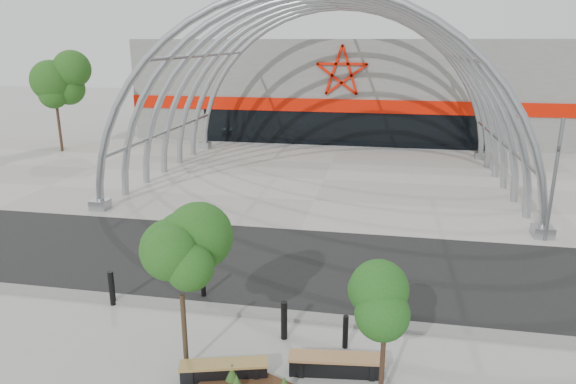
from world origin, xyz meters
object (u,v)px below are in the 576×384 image
object	(u,v)px
street_tree_0	(180,264)
bench_1	(336,365)
bollard_2	(284,320)
street_tree_1	(385,311)
signal_pole	(554,179)
bench_0	(224,371)

from	to	relation	value
street_tree_0	bench_1	size ratio (longest dim) A/B	1.64
bollard_2	bench_1	bearing A→B (deg)	-39.83
bollard_2	street_tree_1	bearing A→B (deg)	-40.00
signal_pole	street_tree_1	size ratio (longest dim) A/B	1.55
street_tree_1	bollard_2	size ratio (longest dim) A/B	2.94
signal_pole	bench_0	bearing A→B (deg)	-132.98
street_tree_0	bollard_2	xyz separation A→B (m)	(2.16, 1.72, -2.26)
street_tree_0	bench_1	world-z (taller)	street_tree_0
street_tree_0	bench_0	world-z (taller)	street_tree_0
street_tree_1	bollard_2	bearing A→B (deg)	140.00
signal_pole	bench_1	size ratio (longest dim) A/B	2.11
bollard_2	bench_0	bearing A→B (deg)	-118.70
bench_0	bench_1	world-z (taller)	bench_1
signal_pole	bench_0	size ratio (longest dim) A/B	2.32
street_tree_0	street_tree_1	size ratio (longest dim) A/B	1.20
bollard_2	signal_pole	bearing A→B (deg)	44.51
street_tree_1	bench_1	distance (m)	2.53
street_tree_0	bench_0	size ratio (longest dim) A/B	1.81
street_tree_0	bollard_2	world-z (taller)	street_tree_0
street_tree_1	bollard_2	world-z (taller)	street_tree_1
street_tree_0	street_tree_1	world-z (taller)	street_tree_0
street_tree_1	bench_0	distance (m)	4.29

